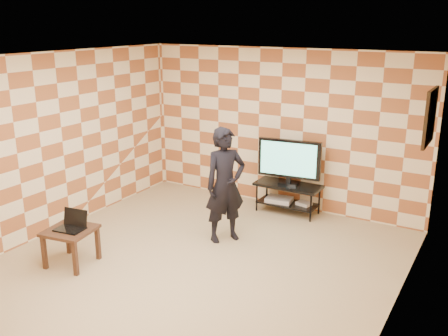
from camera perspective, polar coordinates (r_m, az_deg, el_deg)
The scene contains 14 objects.
floor at distance 6.89m, azimuth -2.55°, elevation -10.45°, with size 5.00×5.00×0.00m, color tan.
wall_back at distance 8.53m, azimuth 6.45°, elevation 4.45°, with size 5.00×0.02×2.70m, color beige.
wall_front at distance 4.63m, azimuth -19.88°, elevation -7.17°, with size 5.00×0.02×2.70m, color beige.
wall_left at distance 7.99m, azimuth -17.97°, elevation 2.90°, with size 0.02×5.00×2.70m, color beige.
wall_right at distance 5.51m, azimuth 19.74°, elevation -3.31°, with size 0.02×5.00×2.70m, color beige.
ceiling at distance 6.15m, azimuth -2.88°, elevation 12.54°, with size 5.00×5.00×0.02m, color white.
wall_art at distance 6.85m, azimuth 22.51°, elevation 5.40°, with size 0.04×0.72×0.72m.
tv_stand at distance 8.42m, azimuth 7.32°, elevation -2.70°, with size 1.10×0.49×0.50m.
tv at distance 8.25m, azimuth 7.45°, elevation 0.92°, with size 1.05×0.23×0.76m.
dvd_player at distance 8.50m, azimuth 6.33°, elevation -3.60°, with size 0.43×0.31×0.07m, color silver.
game_console at distance 8.40m, azimuth 9.10°, elevation -4.04°, with size 0.23×0.17×0.05m, color silver.
side_table at distance 6.92m, azimuth -17.15°, elevation -7.36°, with size 0.67×0.67×0.50m.
laptop at distance 6.87m, azimuth -16.99°, elevation -6.23°, with size 0.40×0.33×0.24m.
person at distance 7.18m, azimuth 0.15°, elevation -1.97°, with size 0.62×0.40×1.69m, color black.
Camera 1 is at (3.35, -5.14, 3.14)m, focal length 40.00 mm.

